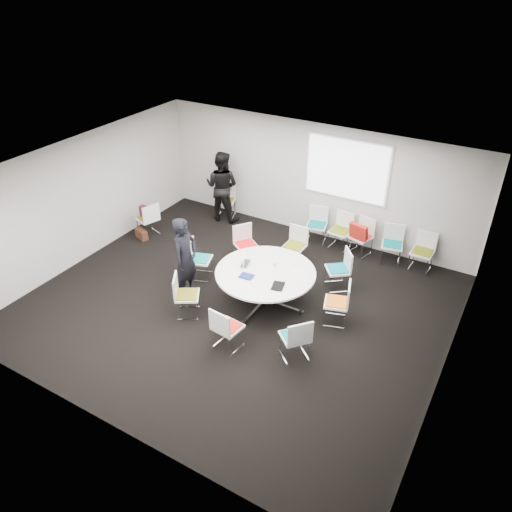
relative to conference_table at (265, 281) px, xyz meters
The scene contains 31 objects.
room_shell 1.02m from the conference_table, 132.72° to the right, with size 8.08×7.08×2.88m.
conference_table is the anchor object (origin of this frame).
projection_screen 3.39m from the conference_table, 83.25° to the left, with size 1.90×0.03×1.35m, color white.
chair_ring_a 1.50m from the conference_table, ahead, with size 0.57×0.57×0.88m.
chair_ring_b 1.62m from the conference_table, 48.43° to the left, with size 0.64×0.64×0.88m.
chair_ring_c 1.62m from the conference_table, 95.03° to the left, with size 0.46×0.45×0.88m.
chair_ring_d 1.58m from the conference_table, 135.49° to the left, with size 0.63×0.63×0.88m.
chair_ring_e 1.68m from the conference_table, behind, with size 0.57×0.58×0.88m.
chair_ring_f 1.59m from the conference_table, 135.18° to the right, with size 0.62×0.63×0.88m.
chair_ring_g 1.54m from the conference_table, 87.03° to the right, with size 0.51×0.50×0.88m.
chair_ring_h 1.70m from the conference_table, 42.86° to the right, with size 0.64×0.64×0.88m.
chair_back_a 2.77m from the conference_table, 92.58° to the left, with size 0.55×0.54×0.88m.
chair_back_b 2.82m from the conference_table, 80.12° to the left, with size 0.51×0.50×0.88m.
chair_back_c 2.94m from the conference_table, 70.21° to the left, with size 0.57×0.56×0.88m.
chair_back_d 3.27m from the conference_table, 57.98° to the left, with size 0.55×0.54×0.88m.
chair_back_e 3.68m from the conference_table, 49.26° to the left, with size 0.48×0.47×0.88m.
chair_spare_left 3.99m from the conference_table, 165.95° to the left, with size 0.57×0.58×0.88m.
chair_person_back 3.94m from the conference_table, 134.67° to the left, with size 0.59×0.58×0.88m.
person_main 1.64m from the conference_table, 157.50° to the right, with size 0.65×0.43×1.78m, color black.
person_back 3.84m from the conference_table, 136.36° to the left, with size 0.90×0.70×1.85m, color black.
laptop 0.50m from the conference_table, behind, with size 0.31×0.20×0.02m, color #333338.
laptop_lid 0.60m from the conference_table, behind, with size 0.30×0.02×0.22m, color silver.
notebook_black 0.60m from the conference_table, 35.43° to the right, with size 0.22×0.30×0.02m, color black.
tablet_folio 0.47m from the conference_table, 123.72° to the right, with size 0.26×0.20×0.03m, color navy.
papers_right 0.69m from the conference_table, 28.91° to the left, with size 0.30×0.21×0.00m, color white.
papers_front 0.84m from the conference_table, ahead, with size 0.30×0.21×0.00m, color white.
cup 0.38m from the conference_table, 77.46° to the left, with size 0.08×0.08×0.09m, color white.
phone 0.68m from the conference_table, 43.41° to the right, with size 0.14×0.07×0.01m, color black.
maroon_bag 4.00m from the conference_table, 165.93° to the left, with size 0.40×0.14×0.28m, color #4F152B.
brown_bag 4.00m from the conference_table, 169.54° to the left, with size 0.36×0.16×0.24m, color #3F2214.
red_jacket 2.73m from the conference_table, 68.69° to the left, with size 0.44×0.10×0.35m, color #AE1D15.
Camera 1 is at (4.37, -6.77, 6.15)m, focal length 35.00 mm.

